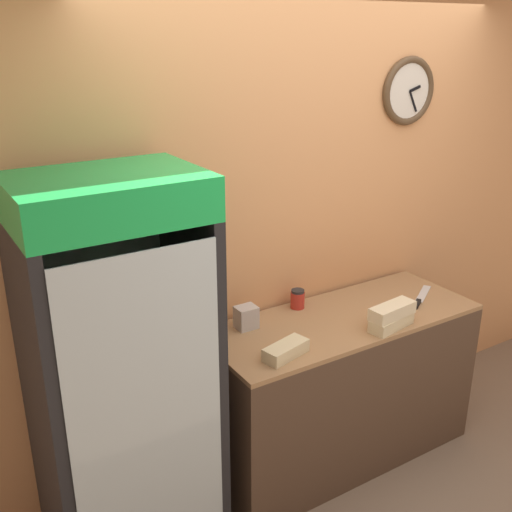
{
  "coord_description": "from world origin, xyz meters",
  "views": [
    {
      "loc": [
        -1.96,
        -1.39,
        2.35
      ],
      "look_at": [
        -0.56,
        0.85,
        1.36
      ],
      "focal_mm": 42.0,
      "sensor_mm": 36.0,
      "label": 1
    }
  ],
  "objects_px": {
    "condiment_jar": "(298,299)",
    "napkin_dispenser": "(246,317)",
    "sandwich_stack_bottom": "(391,322)",
    "beverage_cooler": "(117,359)",
    "sandwich_flat_left": "(286,350)",
    "chefs_knife": "(420,299)",
    "sandwich_stack_middle": "(392,311)"
  },
  "relations": [
    {
      "from": "sandwich_stack_bottom",
      "to": "napkin_dispenser",
      "type": "relative_size",
      "value": 2.37
    },
    {
      "from": "beverage_cooler",
      "to": "sandwich_flat_left",
      "type": "height_order",
      "value": "beverage_cooler"
    },
    {
      "from": "sandwich_stack_bottom",
      "to": "sandwich_stack_middle",
      "type": "relative_size",
      "value": 1.01
    },
    {
      "from": "sandwich_stack_bottom",
      "to": "sandwich_flat_left",
      "type": "height_order",
      "value": "sandwich_stack_bottom"
    },
    {
      "from": "sandwich_stack_middle",
      "to": "napkin_dispenser",
      "type": "height_order",
      "value": "sandwich_stack_middle"
    },
    {
      "from": "sandwich_stack_middle",
      "to": "napkin_dispenser",
      "type": "distance_m",
      "value": 0.76
    },
    {
      "from": "napkin_dispenser",
      "to": "beverage_cooler",
      "type": "bearing_deg",
      "value": -169.64
    },
    {
      "from": "sandwich_stack_bottom",
      "to": "napkin_dispenser",
      "type": "distance_m",
      "value": 0.76
    },
    {
      "from": "beverage_cooler",
      "to": "chefs_knife",
      "type": "xyz_separation_m",
      "value": [
        1.78,
        -0.11,
        -0.11
      ]
    },
    {
      "from": "sandwich_flat_left",
      "to": "napkin_dispenser",
      "type": "xyz_separation_m",
      "value": [
        -0.01,
        0.35,
        0.03
      ]
    },
    {
      "from": "condiment_jar",
      "to": "beverage_cooler",
      "type": "bearing_deg",
      "value": -170.22
    },
    {
      "from": "chefs_knife",
      "to": "napkin_dispenser",
      "type": "xyz_separation_m",
      "value": [
        -1.03,
        0.24,
        0.05
      ]
    },
    {
      "from": "beverage_cooler",
      "to": "chefs_knife",
      "type": "bearing_deg",
      "value": -3.38
    },
    {
      "from": "sandwich_flat_left",
      "to": "napkin_dispenser",
      "type": "bearing_deg",
      "value": 91.3
    },
    {
      "from": "sandwich_stack_bottom",
      "to": "condiment_jar",
      "type": "bearing_deg",
      "value": 120.88
    },
    {
      "from": "sandwich_stack_middle",
      "to": "napkin_dispenser",
      "type": "bearing_deg",
      "value": 147.95
    },
    {
      "from": "chefs_knife",
      "to": "sandwich_stack_bottom",
      "type": "bearing_deg",
      "value": -156.98
    },
    {
      "from": "sandwich_stack_bottom",
      "to": "sandwich_stack_middle",
      "type": "xyz_separation_m",
      "value": [
        0.0,
        0.0,
        0.07
      ]
    },
    {
      "from": "beverage_cooler",
      "to": "condiment_jar",
      "type": "bearing_deg",
      "value": 9.78
    },
    {
      "from": "sandwich_flat_left",
      "to": "condiment_jar",
      "type": "height_order",
      "value": "condiment_jar"
    },
    {
      "from": "condiment_jar",
      "to": "sandwich_stack_middle",
      "type": "bearing_deg",
      "value": -59.12
    },
    {
      "from": "sandwich_stack_middle",
      "to": "sandwich_flat_left",
      "type": "distance_m",
      "value": 0.64
    },
    {
      "from": "condiment_jar",
      "to": "napkin_dispenser",
      "type": "relative_size",
      "value": 0.9
    },
    {
      "from": "sandwich_stack_middle",
      "to": "condiment_jar",
      "type": "height_order",
      "value": "sandwich_stack_middle"
    },
    {
      "from": "beverage_cooler",
      "to": "sandwich_flat_left",
      "type": "xyz_separation_m",
      "value": [
        0.76,
        -0.22,
        -0.08
      ]
    },
    {
      "from": "beverage_cooler",
      "to": "chefs_knife",
      "type": "distance_m",
      "value": 1.78
    },
    {
      "from": "sandwich_flat_left",
      "to": "chefs_knife",
      "type": "bearing_deg",
      "value": 6.31
    },
    {
      "from": "sandwich_stack_bottom",
      "to": "sandwich_flat_left",
      "type": "relative_size",
      "value": 1.11
    },
    {
      "from": "chefs_knife",
      "to": "condiment_jar",
      "type": "distance_m",
      "value": 0.72
    },
    {
      "from": "beverage_cooler",
      "to": "napkin_dispenser",
      "type": "xyz_separation_m",
      "value": [
        0.75,
        0.14,
        -0.05
      ]
    },
    {
      "from": "beverage_cooler",
      "to": "sandwich_stack_middle",
      "type": "height_order",
      "value": "beverage_cooler"
    },
    {
      "from": "beverage_cooler",
      "to": "sandwich_stack_bottom",
      "type": "bearing_deg",
      "value": -10.87
    }
  ]
}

